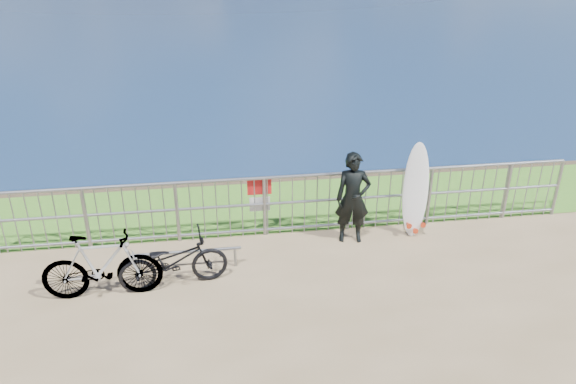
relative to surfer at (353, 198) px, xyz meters
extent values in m
plane|color=#397620|center=(-0.97, 1.49, -0.80)|extent=(120.00, 120.00, 0.00)
cube|color=brown|center=(-0.97, 2.69, -3.31)|extent=(120.00, 0.30, 5.00)
cylinder|color=gray|center=(-0.97, 0.39, 0.29)|extent=(10.00, 0.06, 0.06)
cylinder|color=gray|center=(-0.97, 0.39, -0.20)|extent=(10.00, 0.05, 0.05)
cylinder|color=gray|center=(-0.97, 0.39, -0.71)|extent=(10.00, 0.05, 0.05)
cylinder|color=gray|center=(-4.47, 0.39, -0.26)|extent=(0.06, 0.06, 1.10)
cylinder|color=gray|center=(-2.97, 0.39, -0.26)|extent=(0.06, 0.06, 1.10)
cylinder|color=gray|center=(-1.47, 0.39, -0.26)|extent=(0.06, 0.06, 1.10)
cylinder|color=gray|center=(0.03, 0.39, -0.26)|extent=(0.06, 0.06, 1.10)
cylinder|color=gray|center=(1.53, 0.39, -0.26)|extent=(0.06, 0.06, 1.10)
cylinder|color=gray|center=(3.03, 0.39, -0.26)|extent=(0.06, 0.06, 1.10)
cylinder|color=gray|center=(4.03, 0.39, -0.26)|extent=(0.06, 0.06, 1.10)
cube|color=red|center=(-1.54, 0.45, 0.11)|extent=(0.42, 0.02, 0.30)
cube|color=white|center=(-1.54, 0.45, 0.11)|extent=(0.38, 0.01, 0.08)
cube|color=white|center=(-1.54, 0.45, -0.23)|extent=(0.36, 0.02, 0.26)
imported|color=black|center=(0.00, 0.00, 0.00)|extent=(0.64, 0.46, 1.61)
ellipsoid|color=silver|center=(1.14, 0.11, 0.03)|extent=(0.54, 0.50, 1.67)
cone|color=red|center=(1.02, -0.01, -0.57)|extent=(0.10, 0.18, 0.10)
cone|color=red|center=(1.27, -0.01, -0.57)|extent=(0.10, 0.18, 0.10)
cone|color=red|center=(1.14, -0.01, -0.68)|extent=(0.10, 0.18, 0.10)
imported|color=black|center=(-2.99, -0.97, -0.38)|extent=(1.70, 0.82, 0.86)
imported|color=black|center=(-4.00, -1.10, -0.29)|extent=(1.73, 0.50, 1.04)
cylinder|color=gray|center=(-2.80, -0.56, -0.47)|extent=(1.71, 0.05, 0.05)
cylinder|color=gray|center=(-3.56, -0.56, -0.64)|extent=(0.04, 0.04, 0.33)
cylinder|color=gray|center=(-2.05, -0.56, -0.64)|extent=(0.04, 0.04, 0.33)
camera|label=1|loc=(-2.30, -8.29, 4.15)|focal=35.00mm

